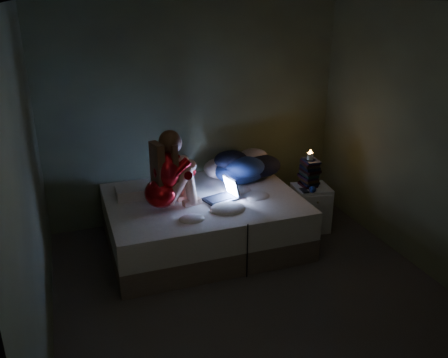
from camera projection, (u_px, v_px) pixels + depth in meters
name	position (u px, v px, depth m)	size (l,w,h in m)	color
floor	(254.00, 296.00, 4.44)	(3.60, 3.80, 0.02)	#413C3B
ceiling	(262.00, 0.00, 3.48)	(3.60, 3.80, 0.02)	silver
wall_back	(195.00, 114.00, 5.63)	(3.60, 0.02, 2.60)	#3E4535
wall_front	(412.00, 293.00, 2.29)	(3.60, 0.02, 2.60)	#3E4535
wall_left	(28.00, 194.00, 3.40)	(0.02, 3.80, 2.60)	#3E4535
wall_right	(431.00, 145.00, 4.52)	(0.02, 3.80, 2.60)	#3E4535
bed	(204.00, 221.00, 5.25)	(2.07, 1.55, 0.57)	beige
pillow	(134.00, 192.00, 5.15)	(0.40, 0.28, 0.11)	silver
woman	(160.00, 172.00, 4.73)	(0.51, 0.33, 0.83)	#A40E1A
laptop	(220.00, 189.00, 5.04)	(0.35, 0.25, 0.25)	black
clothes_pile	(240.00, 165.00, 5.55)	(0.66, 0.53, 0.39)	navy
nightstand	(310.00, 208.00, 5.60)	(0.41, 0.36, 0.54)	white
book_stack	(309.00, 172.00, 5.46)	(0.19, 0.25, 0.35)	black
candle	(310.00, 155.00, 5.38)	(0.07, 0.07, 0.08)	beige
phone	(306.00, 191.00, 5.37)	(0.07, 0.14, 0.01)	black
blue_orb	(315.00, 190.00, 5.32)	(0.08, 0.08, 0.08)	navy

